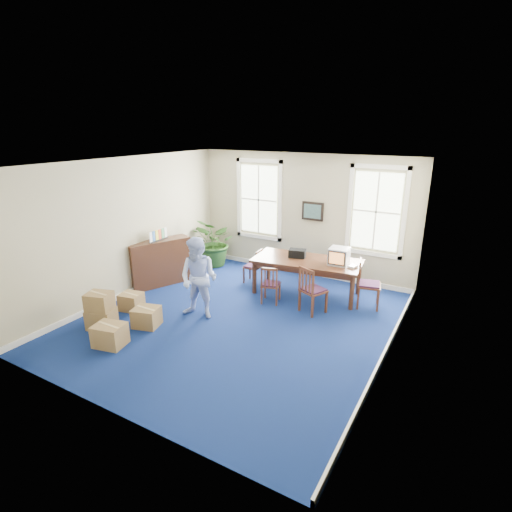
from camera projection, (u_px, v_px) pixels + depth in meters
The scene contains 25 objects.
floor at pixel (238, 320), 8.31m from camera, with size 6.50×6.50×0.00m, color navy.
ceiling at pixel (235, 163), 7.30m from camera, with size 6.50×6.50×0.00m, color white.
wall_back at pixel (302, 215), 10.49m from camera, with size 6.50×6.50×0.00m, color tan.
wall_front at pixel (101, 311), 5.12m from camera, with size 6.50×6.50×0.00m, color tan.
wall_left at pixel (127, 228), 9.21m from camera, with size 6.50×6.50×0.00m, color tan.
wall_right at pixel (395, 274), 6.40m from camera, with size 6.50×6.50×0.00m, color tan.
baseboard_back at pixel (300, 271), 10.94m from camera, with size 6.00×0.04×0.12m, color white.
baseboard_left at pixel (134, 290), 9.68m from camera, with size 0.04×6.50×0.12m, color white.
baseboard_right at pixel (383, 356), 6.89m from camera, with size 0.04×6.50×0.12m, color white.
window_left at pixel (259, 200), 10.98m from camera, with size 1.40×0.12×2.20m, color white, non-canonical shape.
window_right at pixel (376, 212), 9.48m from camera, with size 1.40×0.12×2.20m, color white, non-canonical shape.
wall_picture at pixel (313, 211), 10.26m from camera, with size 0.58×0.06×0.48m, color black, non-canonical shape.
conference_table at pixel (307, 277), 9.49m from camera, with size 2.51×1.14×0.85m, color #432416, non-canonical shape.
crt_tv at pixel (339, 256), 8.99m from camera, with size 0.43×0.46×0.39m, color #B7B7BC, non-canonical shape.
game_console at pixel (353, 267), 8.84m from camera, with size 0.15×0.19×0.05m, color white.
equipment_bag at pixel (297, 253), 9.51m from camera, with size 0.39×0.25×0.19m, color black.
chair_near_left at pixel (271, 284), 9.02m from camera, with size 0.40×0.40×0.89m, color brown, non-canonical shape.
chair_near_right at pixel (313, 289), 8.51m from camera, with size 0.47×0.47×1.04m, color brown, non-canonical shape.
chair_end_left at pixel (253, 266), 10.18m from camera, with size 0.39×0.39×0.88m, color brown, non-canonical shape.
chair_end_right at pixel (369, 284), 8.76m from camera, with size 0.48×0.48×1.08m, color brown, non-canonical shape.
man at pixel (199, 279), 8.19m from camera, with size 0.84×0.65×1.72m, color #A9BEF8.
credenza at pixel (160, 261), 10.00m from camera, with size 0.44×1.56×1.22m, color #432416.
brochure_rack at pixel (158, 232), 9.75m from camera, with size 0.11×0.64×0.28m, color #99999E, non-canonical shape.
potted_plant at pixel (216, 242), 11.29m from camera, with size 1.25×1.09×1.39m, color #224818.
cardboard_boxes at pixel (111, 310), 7.88m from camera, with size 1.37×1.37×0.78m, color olive, non-canonical shape.
Camera 1 is at (4.02, -6.30, 3.87)m, focal length 28.00 mm.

